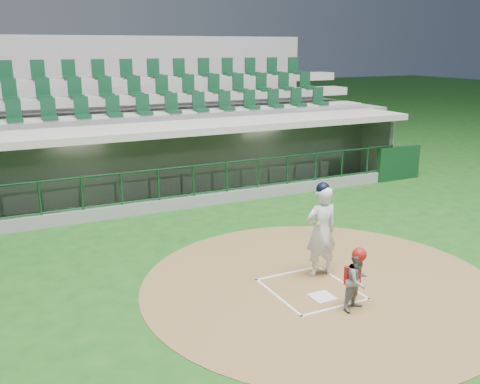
# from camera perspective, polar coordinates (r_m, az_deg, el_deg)

# --- Properties ---
(ground) EXTENTS (120.00, 120.00, 0.00)m
(ground) POSITION_cam_1_polar(r_m,az_deg,el_deg) (11.01, 6.66, -9.70)
(ground) COLOR #164814
(ground) RESTS_ON ground
(dirt_circle) EXTENTS (7.20, 7.20, 0.01)m
(dirt_circle) POSITION_cam_1_polar(r_m,az_deg,el_deg) (11.01, 8.56, -9.74)
(dirt_circle) COLOR brown
(dirt_circle) RESTS_ON ground
(home_plate) EXTENTS (0.43, 0.43, 0.02)m
(home_plate) POSITION_cam_1_polar(r_m,az_deg,el_deg) (10.48, 8.76, -11.00)
(home_plate) COLOR silver
(home_plate) RESTS_ON dirt_circle
(batter_box_chalk) EXTENTS (1.55, 1.80, 0.01)m
(batter_box_chalk) POSITION_cam_1_polar(r_m,az_deg,el_deg) (10.77, 7.54, -10.21)
(batter_box_chalk) COLOR white
(batter_box_chalk) RESTS_ON ground
(dugout_structure) EXTENTS (16.40, 3.70, 3.00)m
(dugout_structure) POSITION_cam_1_polar(r_m,az_deg,el_deg) (17.51, -6.90, 3.07)
(dugout_structure) COLOR gray
(dugout_structure) RESTS_ON ground
(seating_deck) EXTENTS (17.00, 6.72, 5.15)m
(seating_deck) POSITION_cam_1_polar(r_m,az_deg,el_deg) (20.27, -10.15, 5.95)
(seating_deck) COLOR slate
(seating_deck) RESTS_ON ground
(batter) EXTENTS (0.90, 0.89, 2.00)m
(batter) POSITION_cam_1_polar(r_m,az_deg,el_deg) (11.08, 8.66, -4.01)
(batter) COLOR silver
(batter) RESTS_ON dirt_circle
(catcher) EXTENTS (0.64, 0.56, 1.19)m
(catcher) POSITION_cam_1_polar(r_m,az_deg,el_deg) (9.94, 12.43, -9.03)
(catcher) COLOR gray
(catcher) RESTS_ON dirt_circle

